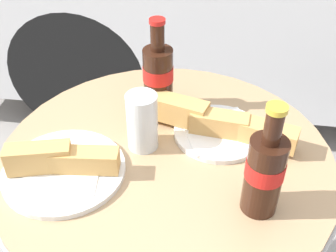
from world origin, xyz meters
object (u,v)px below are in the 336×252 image
Objects in this scene: bistro_table at (166,208)px; lunch_plate_near at (62,166)px; cola_bottle_right at (265,172)px; lunch_plate_far at (216,125)px; drinking_glass at (142,124)px; cola_bottle_left at (158,76)px.

lunch_plate_near is (-0.20, -0.09, 0.20)m from bistro_table.
cola_bottle_right is 0.23m from lunch_plate_far.
cola_bottle_right reaches higher than lunch_plate_near.
drinking_glass is (-0.05, 0.02, 0.24)m from bistro_table.
cola_bottle_right is (0.24, -0.29, -0.00)m from cola_bottle_left.
cola_bottle_left is 1.78× the size of drinking_glass.
cola_bottle_left reaches higher than cola_bottle_right.
cola_bottle_right is at bearing -5.00° from lunch_plate_near.
lunch_plate_far is (0.30, 0.17, 0.01)m from lunch_plate_near.
lunch_plate_far is at bearing 20.77° from drinking_glass.
drinking_glass is (-0.01, -0.14, -0.03)m from cola_bottle_left.
cola_bottle_left is 0.67× the size of lunch_plate_far.
lunch_plate_far is (0.10, 0.08, 0.20)m from bistro_table.
drinking_glass is 0.17m from lunch_plate_far.
lunch_plate_near is at bearing -121.90° from cola_bottle_left.
cola_bottle_left is 0.18m from lunch_plate_far.
lunch_plate_near is at bearing -143.26° from drinking_glass.
cola_bottle_right is at bearing -30.08° from drinking_glass.
bistro_table is 2.99× the size of lunch_plate_near.
drinking_glass reaches higher than bistro_table.
drinking_glass is at bearing 149.92° from cola_bottle_right.
cola_bottle_right is 1.77× the size of drinking_glass.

